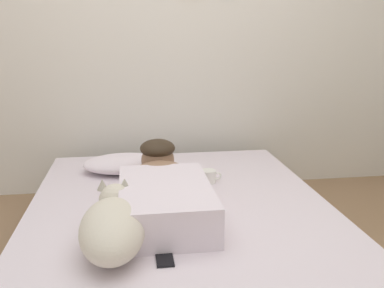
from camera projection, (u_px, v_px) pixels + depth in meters
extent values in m
cube|color=silver|center=(172.00, 24.00, 3.12)|extent=(4.18, 0.10, 2.50)
cube|color=#4C4742|center=(182.00, 253.00, 2.21)|extent=(1.59, 2.09, 0.15)
cube|color=silver|center=(182.00, 224.00, 2.17)|extent=(1.54, 2.03, 0.17)
ellipsoid|color=silver|center=(125.00, 163.00, 2.70)|extent=(0.52, 0.32, 0.11)
cube|color=silver|center=(165.00, 203.00, 1.98)|extent=(0.42, 0.64, 0.18)
ellipsoid|color=#8C664C|center=(160.00, 175.00, 2.30)|extent=(0.32, 0.20, 0.16)
sphere|color=#8C664C|center=(158.00, 160.00, 2.44)|extent=(0.19, 0.19, 0.19)
ellipsoid|color=#332619|center=(158.00, 148.00, 2.42)|extent=(0.20, 0.20, 0.10)
cylinder|color=#8C664C|center=(141.00, 173.00, 2.43)|extent=(0.23, 0.07, 0.14)
cylinder|color=#8C664C|center=(176.00, 172.00, 2.45)|extent=(0.23, 0.07, 0.14)
ellipsoid|color=beige|center=(112.00, 229.00, 1.69)|extent=(0.26, 0.48, 0.20)
sphere|color=beige|center=(115.00, 200.00, 1.93)|extent=(0.15, 0.15, 0.15)
cone|color=#A79F8E|center=(102.00, 185.00, 1.93)|extent=(0.05, 0.05, 0.05)
cone|color=#A79F8E|center=(125.00, 183.00, 1.94)|extent=(0.05, 0.05, 0.05)
cylinder|color=white|center=(208.00, 176.00, 2.51)|extent=(0.09, 0.09, 0.07)
torus|color=white|center=(218.00, 176.00, 2.52)|extent=(0.05, 0.01, 0.05)
cube|color=black|center=(164.00, 258.00, 1.66)|extent=(0.07, 0.14, 0.01)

